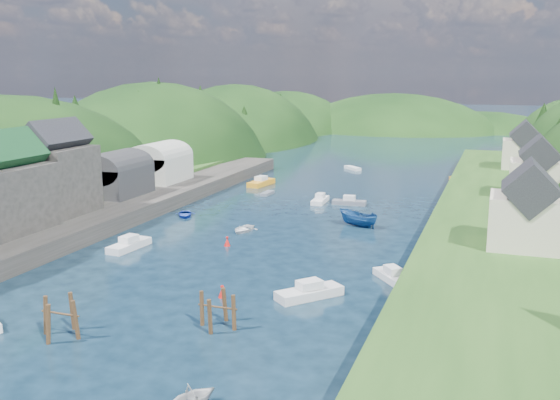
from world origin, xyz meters
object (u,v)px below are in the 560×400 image
at_px(piling_cluster_near, 61,321).
at_px(channel_buoy_far, 227,242).
at_px(channel_buoy_near, 222,292).
at_px(piling_cluster_far, 218,314).

relative_size(piling_cluster_near, channel_buoy_far, 3.20).
height_order(piling_cluster_near, channel_buoy_near, piling_cluster_near).
bearing_deg(piling_cluster_near, channel_buoy_near, 55.76).
xyz_separation_m(piling_cluster_near, channel_buoy_far, (1.40, 25.98, -0.71)).
relative_size(channel_buoy_near, channel_buoy_far, 1.00).
bearing_deg(channel_buoy_near, piling_cluster_far, -68.14).
bearing_deg(piling_cluster_near, channel_buoy_far, 86.91).
distance_m(piling_cluster_far, channel_buoy_near, 6.39).
bearing_deg(piling_cluster_far, channel_buoy_far, 112.52).
bearing_deg(piling_cluster_near, piling_cluster_far, 27.88).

